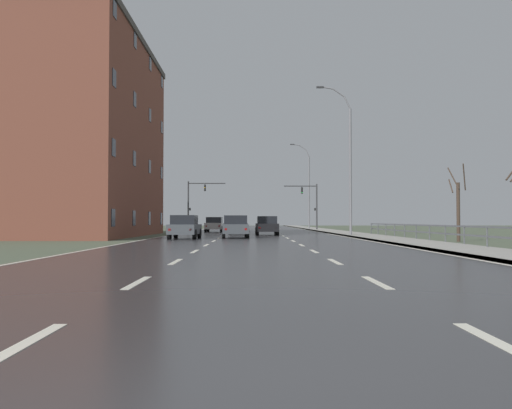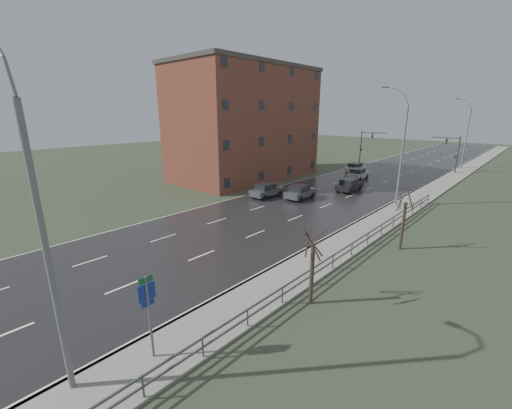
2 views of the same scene
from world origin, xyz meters
The scene contains 15 objects.
ground_plane centered at (0.00, 48.00, -0.06)m, with size 160.00×160.00×0.12m.
road_asphalt_strip centered at (0.00, 60.00, 0.01)m, with size 14.00×120.00×0.03m.
sidewalk_right centered at (8.43, 60.00, 0.06)m, with size 3.00×120.00×0.12m.
guardrail centered at (9.85, 24.85, 0.71)m, with size 0.07×35.22×1.00m.
street_lamp_midground centered at (7.43, 39.42, 5.74)m, with size 2.74×0.24×11.78m.
street_lamp_distant centered at (7.44, 70.49, 5.66)m, with size 2.64×0.24×11.58m.
traffic_signal_right centered at (7.19, 64.29, 3.71)m, with size 4.14×0.36×5.72m.
traffic_signal_left centered at (-7.09, 64.05, 3.93)m, with size 4.64×0.36×6.03m.
car_near_right centered at (-4.00, 54.27, 0.80)m, with size 1.93×4.15×1.57m.
car_mid_centre centered at (-1.41, 49.60, 0.80)m, with size 1.93×4.15×1.57m.
car_near_left centered at (-4.53, 32.97, 0.80)m, with size 1.91×4.14×1.57m.
car_far_left centered at (-1.25, 34.89, 0.80)m, with size 1.99×4.18×1.57m.
car_distant centered at (1.13, 41.86, 0.80)m, with size 1.90×4.13×1.57m.
brick_building centered at (-14.50, 39.88, 7.80)m, with size 11.78×20.94×15.58m.
bare_tree_mid centered at (11.82, 28.30, 1.96)m, with size 1.07×1.05×4.49m.
Camera 1 is at (-0.10, -3.37, 1.23)m, focal length 38.64 mm.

